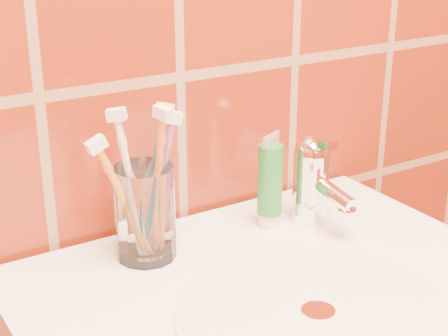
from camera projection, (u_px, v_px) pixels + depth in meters
glass_tumbler at (145, 213)px, 0.81m from camera, size 0.07×0.07×0.12m
toothpaste_tube at (270, 184)px, 0.89m from camera, size 0.04×0.03×0.13m
faucet at (313, 177)px, 0.90m from camera, size 0.05×0.11×0.12m
toothbrush_0 at (157, 184)px, 0.79m from camera, size 0.05×0.08×0.20m
toothbrush_1 at (153, 180)px, 0.82m from camera, size 0.12×0.10×0.19m
toothbrush_2 at (125, 203)px, 0.78m from camera, size 0.10×0.09×0.17m
toothbrush_3 at (159, 185)px, 0.81m from camera, size 0.09×0.08×0.19m
toothbrush_4 at (131, 188)px, 0.79m from camera, size 0.08×0.07×0.20m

